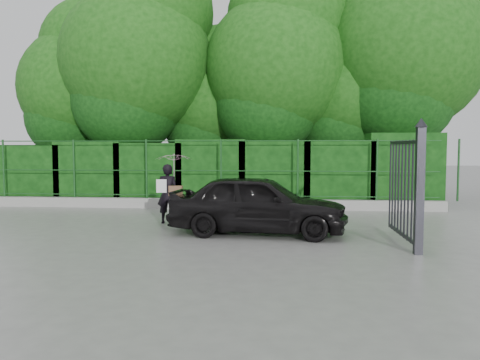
{
  "coord_description": "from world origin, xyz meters",
  "views": [
    {
      "loc": [
        2.24,
        -9.46,
        1.86
      ],
      "look_at": [
        1.27,
        1.3,
        1.1
      ],
      "focal_mm": 35.0,
      "sensor_mm": 36.0,
      "label": 1
    }
  ],
  "objects": [
    {
      "name": "fence",
      "position": [
        0.22,
        4.5,
        1.2
      ],
      "size": [
        14.13,
        0.06,
        1.8
      ],
      "color": "#18471B",
      "rests_on": "kerb"
    },
    {
      "name": "hedge",
      "position": [
        0.17,
        5.5,
        1.04
      ],
      "size": [
        14.2,
        1.2,
        2.29
      ],
      "color": "black",
      "rests_on": "ground"
    },
    {
      "name": "ground",
      "position": [
        0.0,
        0.0,
        0.0
      ],
      "size": [
        80.0,
        80.0,
        0.0
      ],
      "primitive_type": "plane",
      "color": "gray"
    },
    {
      "name": "kerb",
      "position": [
        0.0,
        4.5,
        0.15
      ],
      "size": [
        14.0,
        0.25,
        0.3
      ],
      "primitive_type": "cube",
      "color": "#9E9E99",
      "rests_on": "ground"
    },
    {
      "name": "gate",
      "position": [
        4.6,
        -0.72,
        1.19
      ],
      "size": [
        0.22,
        2.33,
        2.36
      ],
      "color": "black",
      "rests_on": "ground"
    },
    {
      "name": "trees",
      "position": [
        1.14,
        7.74,
        4.62
      ],
      "size": [
        17.1,
        6.15,
        8.08
      ],
      "color": "black",
      "rests_on": "ground"
    },
    {
      "name": "car",
      "position": [
        1.73,
        0.47,
        0.64
      ],
      "size": [
        3.91,
        1.88,
        1.29
      ],
      "primitive_type": "imported",
      "rotation": [
        0.0,
        0.0,
        1.47
      ],
      "color": "black",
      "rests_on": "ground"
    },
    {
      "name": "woman",
      "position": [
        -0.44,
        1.7,
        1.13
      ],
      "size": [
        0.86,
        0.88,
        1.72
      ],
      "color": "black",
      "rests_on": "ground"
    }
  ]
}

